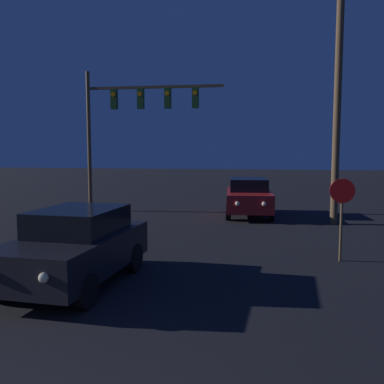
% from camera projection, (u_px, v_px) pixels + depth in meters
% --- Properties ---
extents(car_near, '(2.18, 4.21, 1.64)m').
position_uv_depth(car_near, '(76.00, 246.00, 9.22)').
color(car_near, black).
rests_on(car_near, ground_plane).
extents(car_far, '(2.14, 4.20, 1.64)m').
position_uv_depth(car_far, '(249.00, 197.00, 18.76)').
color(car_far, '#B21E1E').
rests_on(car_far, ground_plane).
extents(traffic_signal_mast, '(6.42, 0.30, 6.51)m').
position_uv_depth(traffic_signal_mast, '(130.00, 113.00, 19.68)').
color(traffic_signal_mast, brown).
rests_on(traffic_signal_mast, ground_plane).
extents(stop_sign, '(0.64, 0.07, 2.17)m').
position_uv_depth(stop_sign, '(342.00, 205.00, 11.08)').
color(stop_sign, brown).
rests_on(stop_sign, ground_plane).
extents(utility_pole, '(1.24, 0.28, 9.75)m').
position_uv_depth(utility_pole, '(338.00, 95.00, 16.26)').
color(utility_pole, brown).
rests_on(utility_pole, ground_plane).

